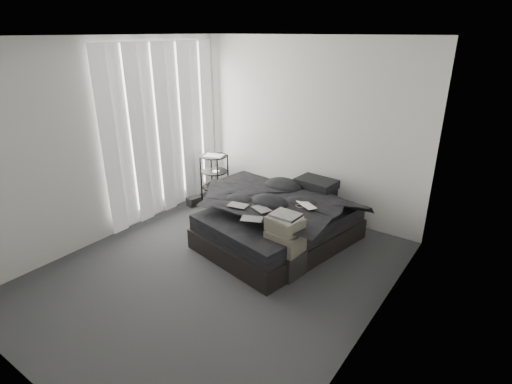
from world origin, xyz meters
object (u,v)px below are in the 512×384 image
Objects in this scene: side_stand at (215,179)px; laptop at (303,201)px; box_lower at (284,261)px; bed at (279,233)px.

laptop is at bearing -17.26° from side_stand.
side_stand is 1.86× the size of box_lower.
laptop is at bearing 7.50° from bed.
box_lower is at bearing -52.80° from laptop.
laptop reaches higher than bed.
box_lower is (0.08, -0.55, -0.55)m from laptop.
bed is at bearing 127.31° from box_lower.
bed is at bearing -154.50° from laptop.
box_lower is at bearing -41.70° from bed.
laptop is 0.74× the size of box_lower.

